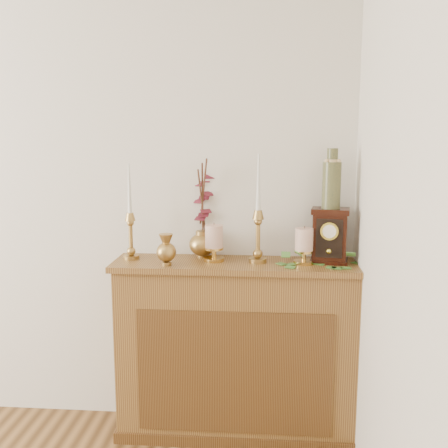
# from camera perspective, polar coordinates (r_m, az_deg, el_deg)

# --- Properties ---
(console_shelf) EXTENTS (1.24, 0.34, 0.93)m
(console_shelf) POSITION_cam_1_polar(r_m,az_deg,el_deg) (2.79, 1.29, -14.01)
(console_shelf) COLOR brown
(console_shelf) RESTS_ON ground
(candlestick_left) EXTENTS (0.08, 0.08, 0.49)m
(candlestick_left) POSITION_cam_1_polar(r_m,az_deg,el_deg) (2.70, -10.14, -0.46)
(candlestick_left) COLOR #9F7B3F
(candlestick_left) RESTS_ON console_shelf
(candlestick_center) EXTENTS (0.09, 0.09, 0.54)m
(candlestick_center) POSITION_cam_1_polar(r_m,az_deg,el_deg) (2.59, 3.72, -0.40)
(candlestick_center) COLOR #9F7B3F
(candlestick_center) RESTS_ON console_shelf
(bud_vase) EXTENTS (0.10, 0.10, 0.16)m
(bud_vase) POSITION_cam_1_polar(r_m,az_deg,el_deg) (2.56, -6.31, -2.82)
(bud_vase) COLOR #9F7B3F
(bud_vase) RESTS_ON console_shelf
(ginger_jar) EXTENTS (0.21, 0.22, 0.51)m
(ginger_jar) POSITION_cam_1_polar(r_m,az_deg,el_deg) (2.74, -2.24, 1.31)
(ginger_jar) COLOR #9F7B3F
(ginger_jar) RESTS_ON console_shelf
(pillar_candle_left) EXTENTS (0.10, 0.10, 0.20)m
(pillar_candle_left) POSITION_cam_1_polar(r_m,az_deg,el_deg) (2.63, -1.09, -1.87)
(pillar_candle_left) COLOR gold
(pillar_candle_left) RESTS_ON console_shelf
(pillar_candle_right) EXTENTS (0.10, 0.10, 0.19)m
(pillar_candle_right) POSITION_cam_1_polar(r_m,az_deg,el_deg) (2.60, 8.70, -2.18)
(pillar_candle_right) COLOR gold
(pillar_candle_right) RESTS_ON console_shelf
(ivy_garland) EXTENTS (0.45, 0.21, 0.08)m
(ivy_garland) POSITION_cam_1_polar(r_m,az_deg,el_deg) (2.59, 10.12, -4.24)
(ivy_garland) COLOR #40722B
(ivy_garland) RESTS_ON console_shelf
(mantel_clock) EXTENTS (0.20, 0.15, 0.27)m
(mantel_clock) POSITION_cam_1_polar(r_m,az_deg,el_deg) (2.65, 11.43, -1.30)
(mantel_clock) COLOR black
(mantel_clock) RESTS_ON console_shelf
(ceramic_vase) EXTENTS (0.09, 0.09, 0.29)m
(ceramic_vase) POSITION_cam_1_polar(r_m,az_deg,el_deg) (2.61, 11.63, 4.54)
(ceramic_vase) COLOR #193327
(ceramic_vase) RESTS_ON mantel_clock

